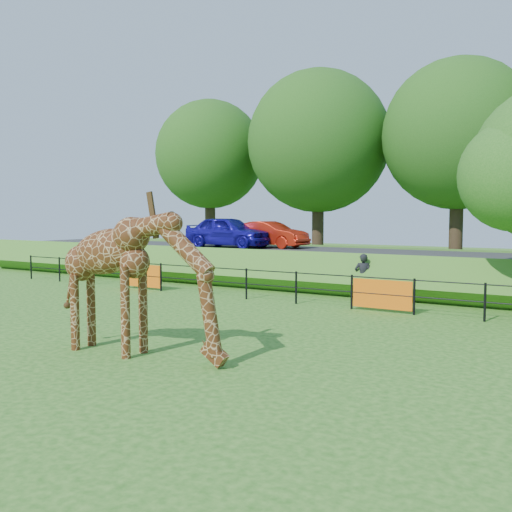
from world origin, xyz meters
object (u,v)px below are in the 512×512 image
object	(u,v)px
car_red	(270,234)
visitor	(363,277)
giraffe	(139,284)
car_blue	(228,232)

from	to	relation	value
car_red	visitor	bearing A→B (deg)	-120.98
car_red	visitor	xyz separation A→B (m)	(6.50, -4.50, -1.23)
giraffe	car_blue	distance (m)	15.43
car_blue	giraffe	bearing A→B (deg)	-149.71
giraffe	car_red	world-z (taller)	giraffe
car_blue	car_red	size ratio (longest dim) A/B	1.16
giraffe	visitor	size ratio (longest dim) A/B	2.65
car_blue	visitor	distance (m)	9.05
giraffe	car_red	distance (m)	15.62
giraffe	visitor	distance (m)	10.20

